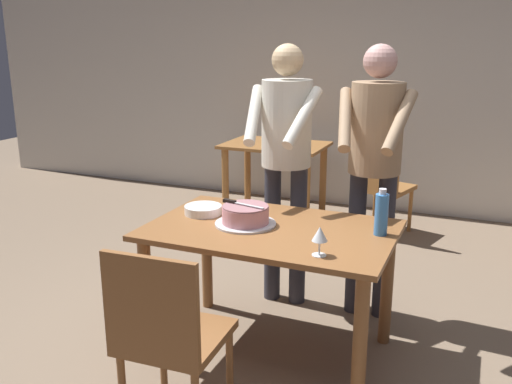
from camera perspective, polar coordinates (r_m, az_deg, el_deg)
ground_plane at (r=3.36m, az=1.43°, el=-15.85°), size 14.00×14.00×0.00m
back_wall at (r=5.91m, az=12.97°, el=11.18°), size 10.00×0.12×2.70m
main_dining_table at (r=3.08m, az=1.51°, el=-5.86°), size 1.33×0.85×0.75m
cake_on_platter at (r=3.07m, az=-1.09°, el=-2.46°), size 0.34×0.34×0.11m
cake_knife at (r=3.09m, az=-2.17°, el=-1.08°), size 0.27×0.08×0.02m
plate_stack at (r=3.28m, az=-5.44°, el=-1.83°), size 0.22×0.22×0.05m
wine_glass_near at (r=2.64m, az=6.56°, el=-4.41°), size 0.08×0.08×0.14m
water_bottle at (r=2.97m, az=12.74°, el=-2.19°), size 0.07×0.07×0.25m
person_cutting_cake at (r=3.59m, az=3.09°, el=4.64°), size 0.47×0.56×1.72m
person_standing_beside at (r=3.47m, az=12.09°, el=3.95°), size 0.47×0.56×1.72m
chair_near_side at (r=2.56m, az=-9.09°, el=-14.06°), size 0.46×0.46×0.90m
background_table at (r=5.59m, az=1.97°, el=3.33°), size 1.00×0.70×0.74m
background_chair_1 at (r=5.15m, az=12.73°, el=0.93°), size 0.55×0.55×0.90m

